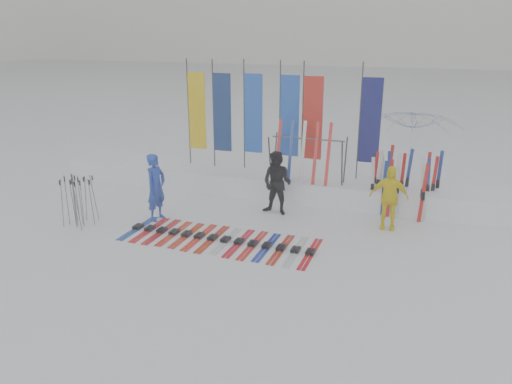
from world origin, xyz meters
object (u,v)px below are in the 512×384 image
at_px(person_yellow, 389,198).
at_px(tent_canopy, 411,151).
at_px(ski_rack, 307,153).
at_px(person_blue, 156,187).
at_px(person_black, 277,183).
at_px(ski_row, 220,239).

distance_m(person_yellow, tent_canopy, 3.16).
height_order(tent_canopy, ski_rack, tent_canopy).
bearing_deg(tent_canopy, person_blue, -142.30).
height_order(person_black, ski_row, person_black).
bearing_deg(ski_row, tent_canopy, 54.00).
height_order(person_black, person_yellow, person_black).
distance_m(person_black, ski_rack, 1.43).
height_order(person_yellow, tent_canopy, tent_canopy).
bearing_deg(person_blue, ski_rack, -42.92).
relative_size(person_blue, person_black, 1.03).
xyz_separation_m(person_black, ski_row, (-0.69, -2.13, -0.79)).
height_order(person_blue, ski_rack, ski_rack).
bearing_deg(ski_row, person_blue, 160.62).
distance_m(person_black, ski_row, 2.38).
bearing_deg(person_black, ski_rack, 76.38).
xyz_separation_m(person_blue, person_yellow, (5.53, 1.37, -0.07)).
bearing_deg(person_yellow, person_blue, -171.95).
xyz_separation_m(person_blue, ski_rack, (3.19, 2.65, 0.53)).
xyz_separation_m(ski_row, ski_rack, (1.16, 3.36, 1.35)).
distance_m(tent_canopy, ski_row, 6.53).
bearing_deg(ski_rack, person_yellow, -28.77).
bearing_deg(person_blue, ski_row, -102.06).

